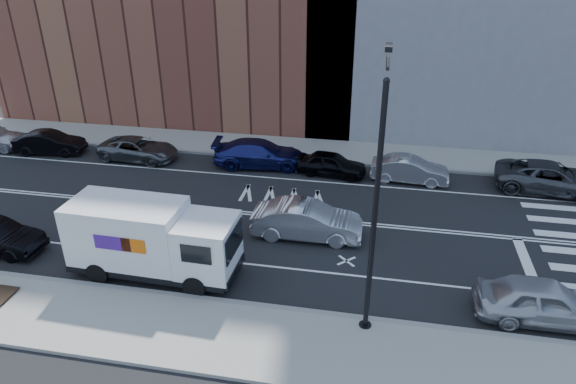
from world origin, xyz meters
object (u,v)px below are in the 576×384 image
(far_parked_b, at_px, (50,143))
(near_parked_front, at_px, (545,301))
(fedex_van, at_px, (152,239))
(driving_sedan, at_px, (307,221))

(far_parked_b, xyz_separation_m, near_parked_front, (26.86, -11.08, 0.11))
(far_parked_b, relative_size, near_parked_front, 0.89)
(fedex_van, xyz_separation_m, driving_sedan, (5.70, 4.00, -0.82))
(far_parked_b, height_order, driving_sedan, driving_sedan)
(fedex_van, relative_size, near_parked_front, 1.44)
(driving_sedan, distance_m, near_parked_front, 10.13)
(far_parked_b, height_order, near_parked_front, near_parked_front)
(far_parked_b, bearing_deg, fedex_van, -139.48)
(fedex_van, bearing_deg, far_parked_b, 139.08)
(fedex_van, bearing_deg, near_parked_front, 1.22)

